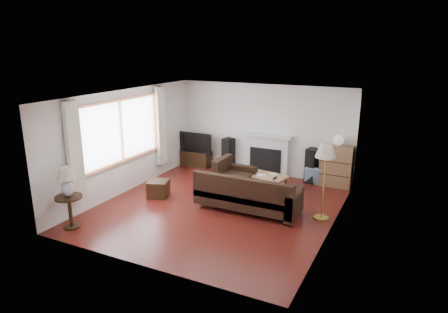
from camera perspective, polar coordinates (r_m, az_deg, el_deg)
The scene contains 17 objects.
room at distance 8.63m, azimuth -0.88°, elevation 0.47°, with size 5.10×5.60×2.54m.
window at distance 9.74m, azimuth -14.40°, elevation 3.57°, with size 0.12×2.74×1.54m, color #995838.
curtain_near at distance 8.68m, azimuth -20.56°, elevation 0.56°, with size 0.10×0.35×2.10m, color #EBE8CD.
curtain_far at distance 10.91m, azimuth -8.98°, elevation 4.35°, with size 0.10×0.35×2.10m, color #EBE8CD.
fireplace at distance 11.08m, azimuth 6.07°, elevation 0.25°, with size 1.40×0.26×1.15m, color white.
tv_stand at distance 11.95m, azimuth -4.00°, elevation -0.29°, with size 0.90×0.40×0.45m, color black.
television at distance 11.79m, azimuth -3.78°, elevation 2.10°, with size 1.03×0.14×0.59m, color black.
speaker_left at distance 11.44m, azimuth 0.62°, elevation 0.30°, with size 0.26×0.31×0.94m, color black.
speaker_right at distance 10.67m, azimuth 12.38°, elevation -1.29°, with size 0.26×0.31×0.92m, color black.
bookshelf at distance 10.51m, azimuth 15.74°, elevation -1.33°, with size 0.79×0.37×1.08m, color brown.
globe_lamp at distance 10.34m, azimuth 16.02°, elevation 2.26°, with size 0.28×0.28×0.28m, color white.
sectional_sofa at distance 8.74m, azimuth 3.43°, elevation -5.24°, with size 2.45×1.79×0.79m, color black.
coffee_table at distance 9.88m, azimuth 5.51°, elevation -3.81°, with size 1.16×0.63×0.45m, color #A0774C.
footstool at distance 9.68m, azimuth -9.35°, elevation -4.56°, with size 0.47×0.47×0.39m, color black.
floor_lamp at distance 8.42m, azimuth 14.05°, elevation -3.50°, with size 0.42×0.42×1.63m, color #AB933B.
side_table at distance 8.52m, azimuth -21.11°, elevation -7.39°, with size 0.53×0.53×0.66m, color black.
table_lamp at distance 8.30m, azimuth -21.53°, elevation -3.42°, with size 0.36×0.36×0.59m, color silver.
Camera 1 is at (3.81, -7.39, 3.53)m, focal length 32.00 mm.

